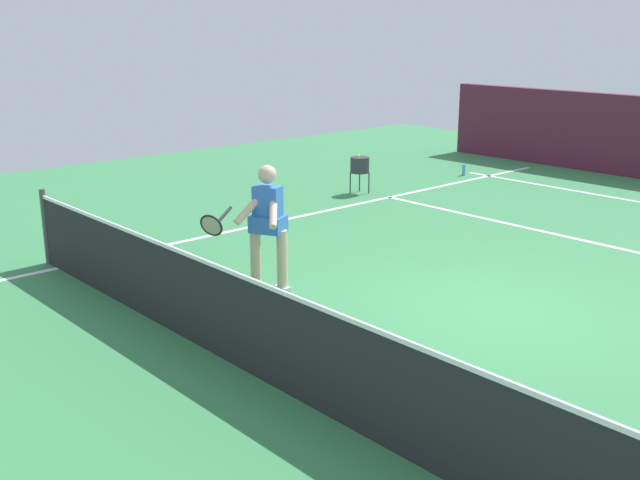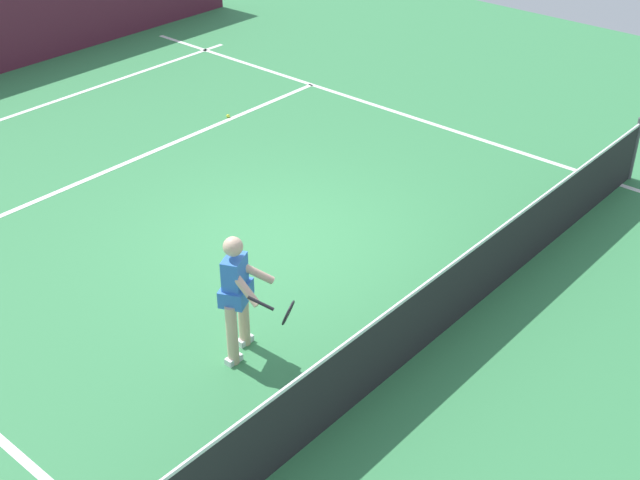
% 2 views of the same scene
% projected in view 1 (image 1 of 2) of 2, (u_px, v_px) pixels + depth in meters
% --- Properties ---
extents(ground_plane, '(23.71, 23.71, 0.00)m').
position_uv_depth(ground_plane, '(479.00, 310.00, 8.65)').
color(ground_plane, '#38844C').
extents(service_line_marking, '(9.34, 0.10, 0.01)m').
position_uv_depth(service_line_marking, '(628.00, 250.00, 10.90)').
color(service_line_marking, white).
rests_on(service_line_marking, ground).
extents(sideline_right_marking, '(0.10, 16.24, 0.01)m').
position_uv_depth(sideline_right_marking, '(237.00, 230.00, 11.99)').
color(sideline_right_marking, white).
rests_on(sideline_right_marking, ground).
extents(court_net, '(10.02, 0.08, 1.03)m').
position_uv_depth(court_net, '(278.00, 339.00, 6.63)').
color(court_net, '#4C4C51').
rests_on(court_net, ground).
extents(tennis_player, '(0.67, 1.12, 1.55)m').
position_uv_depth(tennis_player, '(266.00, 224.00, 9.01)').
color(tennis_player, beige).
rests_on(tennis_player, ground).
extents(ball_hopper, '(0.36, 0.36, 0.74)m').
position_uv_depth(ball_hopper, '(360.00, 165.00, 14.44)').
color(ball_hopper, '#333338').
rests_on(ball_hopper, ground).
extents(water_bottle, '(0.07, 0.07, 0.24)m').
position_uv_depth(water_bottle, '(464.00, 170.00, 16.29)').
color(water_bottle, '#4C9EE5').
rests_on(water_bottle, ground).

